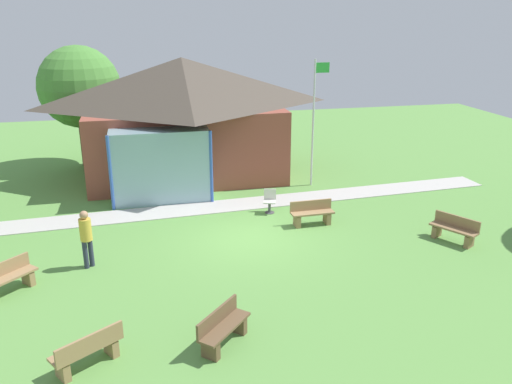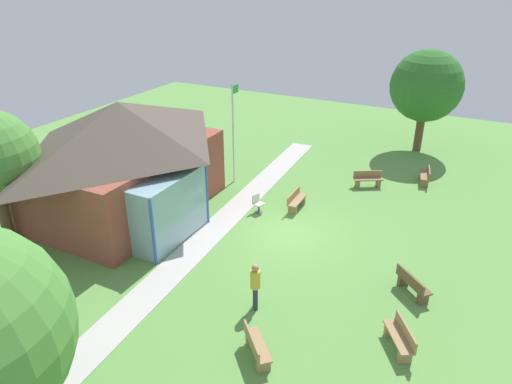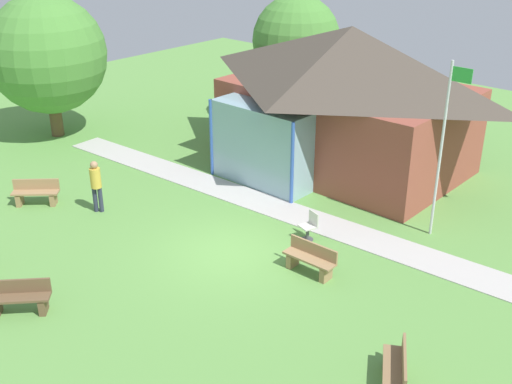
{
  "view_description": "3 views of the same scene",
  "coord_description": "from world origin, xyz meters",
  "px_view_note": "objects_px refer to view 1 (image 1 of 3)",
  "views": [
    {
      "loc": [
        -3.25,
        -15.26,
        7.01
      ],
      "look_at": [
        0.55,
        1.4,
        1.07
      ],
      "focal_mm": 36.48,
      "sensor_mm": 36.0,
      "label": 1
    },
    {
      "loc": [
        -16.15,
        -6.79,
        10.4
      ],
      "look_at": [
        0.87,
        2.0,
        1.19
      ],
      "focal_mm": 33.02,
      "sensor_mm": 36.0,
      "label": 2
    },
    {
      "loc": [
        10.96,
        -11.15,
        9.1
      ],
      "look_at": [
        -0.35,
        1.47,
        1.26
      ],
      "focal_mm": 44.19,
      "sensor_mm": 36.0,
      "label": 3
    }
  ],
  "objects_px": {
    "bench_mid_left": "(7,279)",
    "bench_front_left": "(88,351)",
    "bench_front_center": "(223,328)",
    "visitor_strolling_lawn": "(86,235)",
    "bench_rear_near_path": "(312,214)",
    "bench_mid_right": "(454,230)",
    "patio_chair_lawn_spare": "(270,202)",
    "flagpole": "(314,117)",
    "pavilion": "(183,116)",
    "tree_behind_pavilion_left": "(79,87)"
  },
  "relations": [
    {
      "from": "bench_mid_left",
      "to": "tree_behind_pavilion_left",
      "type": "height_order",
      "value": "tree_behind_pavilion_left"
    },
    {
      "from": "pavilion",
      "to": "visitor_strolling_lawn",
      "type": "distance_m",
      "value": 9.28
    },
    {
      "from": "pavilion",
      "to": "flagpole",
      "type": "xyz_separation_m",
      "value": [
        5.14,
        -2.62,
        0.2
      ]
    },
    {
      "from": "pavilion",
      "to": "visitor_strolling_lawn",
      "type": "xyz_separation_m",
      "value": [
        -3.58,
        -8.39,
        -1.69
      ]
    },
    {
      "from": "bench_front_center",
      "to": "bench_mid_left",
      "type": "bearing_deg",
      "value": -81.07
    },
    {
      "from": "pavilion",
      "to": "bench_mid_right",
      "type": "xyz_separation_m",
      "value": [
        7.73,
        -9.14,
        -2.31
      ]
    },
    {
      "from": "visitor_strolling_lawn",
      "to": "bench_mid_left",
      "type": "bearing_deg",
      "value": -9.07
    },
    {
      "from": "bench_mid_right",
      "to": "bench_front_left",
      "type": "relative_size",
      "value": 1.01
    },
    {
      "from": "bench_front_left",
      "to": "patio_chair_lawn_spare",
      "type": "distance_m",
      "value": 9.71
    },
    {
      "from": "bench_mid_right",
      "to": "bench_front_left",
      "type": "xyz_separation_m",
      "value": [
        -10.98,
        -3.95,
        0.0
      ]
    },
    {
      "from": "visitor_strolling_lawn",
      "to": "bench_front_center",
      "type": "bearing_deg",
      "value": 88.06
    },
    {
      "from": "flagpole",
      "to": "bench_mid_left",
      "type": "xyz_separation_m",
      "value": [
        -10.68,
        -6.81,
        -2.51
      ]
    },
    {
      "from": "pavilion",
      "to": "bench_front_center",
      "type": "xyz_separation_m",
      "value": [
        -0.4,
        -12.91,
        -2.31
      ]
    },
    {
      "from": "pavilion",
      "to": "patio_chair_lawn_spare",
      "type": "xyz_separation_m",
      "value": [
        2.59,
        -5.33,
        -2.29
      ]
    },
    {
      "from": "bench_mid_left",
      "to": "visitor_strolling_lawn",
      "type": "xyz_separation_m",
      "value": [
        1.96,
        1.04,
        0.62
      ]
    },
    {
      "from": "visitor_strolling_lawn",
      "to": "bench_rear_near_path",
      "type": "bearing_deg",
      "value": 155.4
    },
    {
      "from": "pavilion",
      "to": "tree_behind_pavilion_left",
      "type": "height_order",
      "value": "tree_behind_pavilion_left"
    },
    {
      "from": "bench_mid_right",
      "to": "patio_chair_lawn_spare",
      "type": "height_order",
      "value": "patio_chair_lawn_spare"
    },
    {
      "from": "pavilion",
      "to": "bench_front_center",
      "type": "bearing_deg",
      "value": -91.79
    },
    {
      "from": "bench_front_left",
      "to": "bench_rear_near_path",
      "type": "bearing_deg",
      "value": 8.84
    },
    {
      "from": "bench_mid_right",
      "to": "bench_front_center",
      "type": "height_order",
      "value": "same"
    },
    {
      "from": "flagpole",
      "to": "bench_front_left",
      "type": "height_order",
      "value": "flagpole"
    },
    {
      "from": "bench_front_center",
      "to": "visitor_strolling_lawn",
      "type": "xyz_separation_m",
      "value": [
        -3.18,
        4.52,
        0.62
      ]
    },
    {
      "from": "patio_chair_lawn_spare",
      "to": "visitor_strolling_lawn",
      "type": "distance_m",
      "value": 6.92
    },
    {
      "from": "flagpole",
      "to": "bench_mid_right",
      "type": "distance_m",
      "value": 7.45
    },
    {
      "from": "bench_front_center",
      "to": "visitor_strolling_lawn",
      "type": "relative_size",
      "value": 0.8
    },
    {
      "from": "pavilion",
      "to": "tree_behind_pavilion_left",
      "type": "relative_size",
      "value": 1.65
    },
    {
      "from": "bench_mid_left",
      "to": "tree_behind_pavilion_left",
      "type": "distance_m",
      "value": 12.66
    },
    {
      "from": "visitor_strolling_lawn",
      "to": "bench_front_left",
      "type": "bearing_deg",
      "value": 57.0
    },
    {
      "from": "bench_rear_near_path",
      "to": "bench_front_left",
      "type": "bearing_deg",
      "value": 40.71
    },
    {
      "from": "pavilion",
      "to": "bench_front_center",
      "type": "relative_size",
      "value": 6.62
    },
    {
      "from": "flagpole",
      "to": "patio_chair_lawn_spare",
      "type": "xyz_separation_m",
      "value": [
        -2.55,
        -2.71,
        -2.5
      ]
    },
    {
      "from": "bench_front_center",
      "to": "patio_chair_lawn_spare",
      "type": "relative_size",
      "value": 1.62
    },
    {
      "from": "bench_front_center",
      "to": "tree_behind_pavilion_left",
      "type": "distance_m",
      "value": 16.5
    },
    {
      "from": "pavilion",
      "to": "bench_mid_right",
      "type": "bearing_deg",
      "value": -49.79
    },
    {
      "from": "pavilion",
      "to": "bench_front_left",
      "type": "height_order",
      "value": "pavilion"
    },
    {
      "from": "bench_front_center",
      "to": "bench_front_left",
      "type": "relative_size",
      "value": 0.93
    },
    {
      "from": "bench_front_left",
      "to": "patio_chair_lawn_spare",
      "type": "bearing_deg",
      "value": 19.77
    },
    {
      "from": "bench_mid_right",
      "to": "tree_behind_pavilion_left",
      "type": "distance_m",
      "value": 17.33
    },
    {
      "from": "visitor_strolling_lawn",
      "to": "flagpole",
      "type": "bearing_deg",
      "value": 176.46
    },
    {
      "from": "bench_mid_right",
      "to": "visitor_strolling_lawn",
      "type": "xyz_separation_m",
      "value": [
        -11.31,
        0.75,
        0.62
      ]
    },
    {
      "from": "bench_front_left",
      "to": "visitor_strolling_lawn",
      "type": "bearing_deg",
      "value": 60.77
    },
    {
      "from": "bench_rear_near_path",
      "to": "bench_front_left",
      "type": "xyz_separation_m",
      "value": [
        -6.98,
        -6.31,
        0.0
      ]
    },
    {
      "from": "bench_mid_right",
      "to": "patio_chair_lawn_spare",
      "type": "distance_m",
      "value": 6.4
    },
    {
      "from": "pavilion",
      "to": "bench_mid_right",
      "type": "distance_m",
      "value": 12.19
    },
    {
      "from": "patio_chair_lawn_spare",
      "to": "tree_behind_pavilion_left",
      "type": "xyz_separation_m",
      "value": [
        -7.04,
        8.07,
        3.3
      ]
    },
    {
      "from": "bench_mid_right",
      "to": "patio_chair_lawn_spare",
      "type": "bearing_deg",
      "value": 22.78
    },
    {
      "from": "patio_chair_lawn_spare",
      "to": "visitor_strolling_lawn",
      "type": "relative_size",
      "value": 0.49
    },
    {
      "from": "flagpole",
      "to": "bench_front_center",
      "type": "bearing_deg",
      "value": -118.3
    },
    {
      "from": "bench_mid_left",
      "to": "bench_front_left",
      "type": "bearing_deg",
      "value": 78.07
    }
  ]
}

